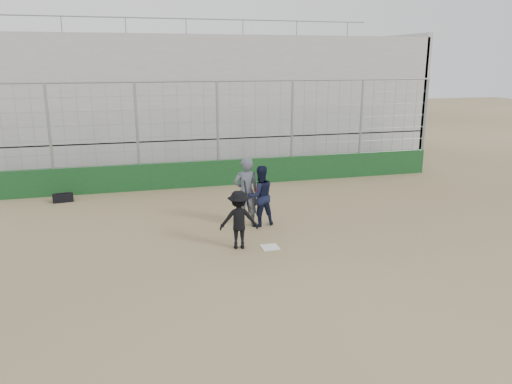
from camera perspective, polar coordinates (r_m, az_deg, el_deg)
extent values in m
plane|color=brown|center=(13.14, 1.61, -6.37)|extent=(90.00, 90.00, 0.00)
cube|color=white|center=(13.14, 1.61, -6.32)|extent=(0.44, 0.44, 0.02)
cube|color=#133C19|center=(19.53, -4.31, 2.21)|extent=(18.00, 0.25, 1.00)
cylinder|color=gray|center=(19.26, -4.39, 6.57)|extent=(0.10, 0.10, 4.00)
cylinder|color=gray|center=(22.71, 18.69, 7.10)|extent=(0.10, 0.10, 4.00)
cylinder|color=gray|center=(19.07, -4.51, 12.53)|extent=(18.00, 0.07, 0.07)
cube|color=#A1A1A1|center=(24.26, -6.56, 5.36)|extent=(20.00, 6.70, 1.60)
cube|color=#A1A1A1|center=(23.96, -6.77, 12.22)|extent=(20.00, 6.70, 4.20)
cube|color=#A1A1A1|center=(27.34, 14.85, 10.47)|extent=(0.25, 6.70, 6.10)
cylinder|color=gray|center=(27.14, -8.03, 19.02)|extent=(20.00, 0.06, 0.06)
imported|color=black|center=(12.88, -1.98, -3.18)|extent=(1.07, 0.73, 1.54)
cylinder|color=black|center=(12.91, -1.07, -0.40)|extent=(0.07, 0.57, 0.71)
imported|color=black|center=(14.63, 0.49, -1.68)|extent=(1.02, 0.87, 1.19)
sphere|color=maroon|center=(14.50, 0.49, 0.16)|extent=(0.28, 0.28, 0.28)
imported|color=#4C5260|center=(14.59, -1.14, -0.38)|extent=(0.76, 0.51, 1.84)
cube|color=black|center=(18.49, -21.20, -0.62)|extent=(0.71, 0.37, 0.29)
cylinder|color=black|center=(18.45, -21.25, -0.13)|extent=(0.44, 0.10, 0.04)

